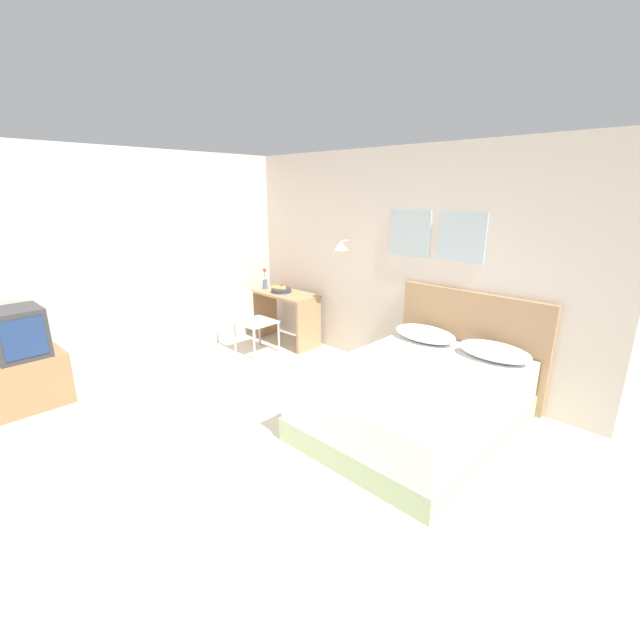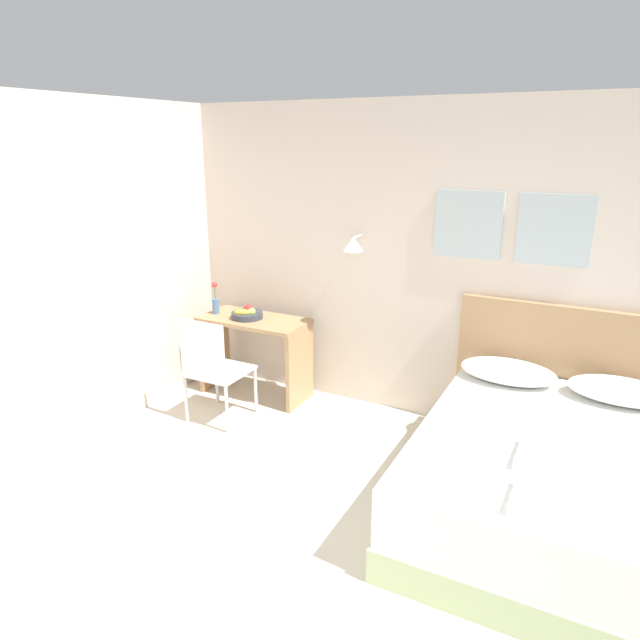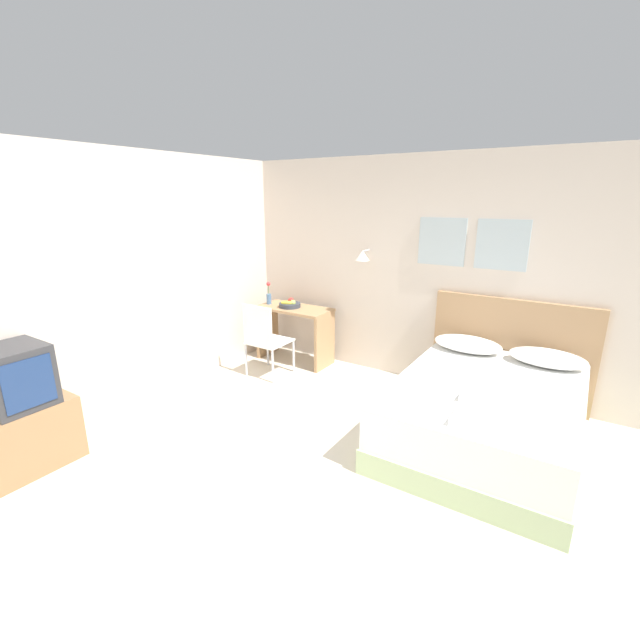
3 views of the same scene
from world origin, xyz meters
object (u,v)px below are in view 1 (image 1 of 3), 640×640
Objects in this scene: bed at (415,400)px; folded_towel_mid_bed at (373,398)px; pillow_left at (425,334)px; flower_vase at (265,281)px; headboard at (469,344)px; desk_chair at (249,316)px; television at (18,333)px; fruit_bowl at (281,290)px; pillow_right at (494,351)px; tv_stand at (28,381)px; folded_towel_near_foot at (399,378)px; desk at (286,309)px.

bed is 6.65× the size of folded_towel_mid_bed.
flower_vase reaches higher than pillow_left.
desk_chair is (-2.66, -0.94, -0.03)m from headboard.
folded_towel_mid_bed is 0.61× the size of television.
pillow_left is 1.40× the size of television.
bed is 7.06× the size of fruit_bowl.
fruit_bowl reaches higher than folded_towel_mid_bed.
pillow_right is 2.30× the size of folded_towel_mid_bed.
flower_vase reaches higher than desk_chair.
television is at bearing 0.00° from tv_stand.
pillow_left is 1.59m from folded_towel_mid_bed.
folded_towel_near_foot is 3.76m from television.
pillow_right is 1.56m from folded_towel_mid_bed.
bed is at bearing -63.71° from pillow_left.
folded_towel_near_foot is (-0.37, -1.08, -0.05)m from pillow_right.
pillow_left is 2.27× the size of flower_vase.
desk_chair reaches higher than folded_towel_mid_bed.
pillow_right is 1.00× the size of tv_stand.
fruit_bowl is 3.15m from television.
fruit_bowl is (-2.34, -0.03, 0.13)m from pillow_left.
folded_towel_near_foot is at bearing -20.99° from fruit_bowl.
flower_vase is 3.17m from tv_stand.
bed is 2.77m from desk.
bed is at bearing -90.00° from headboard.
bed is at bearing -116.29° from pillow_right.
folded_towel_near_foot is at bearing 33.66° from television.
pillow_left is at bearing 116.29° from bed.
fruit_bowl is (-2.72, -0.31, 0.22)m from headboard.
folded_towel_mid_bed is (0.45, -1.53, -0.05)m from pillow_left.
fruit_bowl is at bearing -179.42° from pillow_right.
headboard is 1.81m from folded_towel_mid_bed.
desk is at bearing 81.74° from television.
tv_stand is at bearing 180.00° from television.
fruit_bowl is (-2.72, 0.74, 0.51)m from bed.
desk is at bearing -173.82° from headboard.
bed is at bearing -2.34° from desk_chair.
folded_towel_mid_bed is at bearing -83.20° from folded_towel_near_foot.
flower_vase is (-3.06, -0.33, 0.30)m from headboard.
fruit_bowl is 3.20m from tv_stand.
folded_towel_near_foot is 2.88m from desk.
desk reaches higher than folded_towel_mid_bed.
flower_vase is at bearing -178.92° from pillow_left.
folded_towel_near_foot is (0.39, -1.08, -0.05)m from pillow_left.
folded_towel_near_foot is 1.11× the size of flower_vase.
fruit_bowl is at bearing -161.11° from desk.
television is (-3.12, -3.44, 0.23)m from headboard.
bed is 0.83m from folded_towel_mid_bed.
headboard is 0.48m from pillow_left.
flower_vase is (-0.40, -0.04, 0.36)m from desk.
headboard reaches higher than pillow_left.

